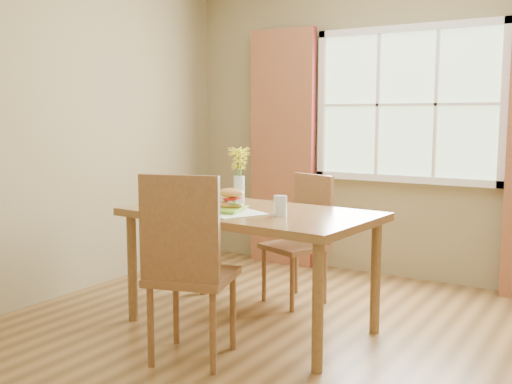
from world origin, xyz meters
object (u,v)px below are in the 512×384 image
object	(u,v)px
water_glass	(280,206)
flower_vase	(239,168)
dining_table	(250,222)
croissant_sandwich	(231,199)
chair_near	(186,261)
chair_far	(303,232)

from	to	relation	value
water_glass	flower_vase	bearing A→B (deg)	148.79
dining_table	croissant_sandwich	xyz separation A→B (m)	(-0.08, -0.10, 0.17)
dining_table	water_glass	bearing A→B (deg)	-12.81
chair_near	flower_vase	xyz separation A→B (m)	(-0.26, 0.94, 0.44)
dining_table	flower_vase	distance (m)	0.47
chair_near	flower_vase	size ratio (longest dim) A/B	2.74
dining_table	water_glass	distance (m)	0.32
dining_table	croissant_sandwich	distance (m)	0.21
chair_far	croissant_sandwich	size ratio (longest dim) A/B	4.76
dining_table	chair_far	size ratio (longest dim) A/B	1.74
chair_near	water_glass	distance (m)	0.72
dining_table	chair_near	xyz separation A→B (m)	(0.03, -0.71, -0.11)
chair_near	water_glass	bearing A→B (deg)	51.78
croissant_sandwich	water_glass	size ratio (longest dim) A/B	1.62
dining_table	flower_vase	size ratio (longest dim) A/B	4.20
croissant_sandwich	flower_vase	bearing A→B (deg)	100.87
chair_far	water_glass	size ratio (longest dim) A/B	7.70
dining_table	flower_vase	bearing A→B (deg)	139.79
dining_table	chair_near	world-z (taller)	chair_near
chair_far	flower_vase	size ratio (longest dim) A/B	2.41
chair_near	dining_table	bearing A→B (deg)	75.34
chair_far	water_glass	distance (m)	0.88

